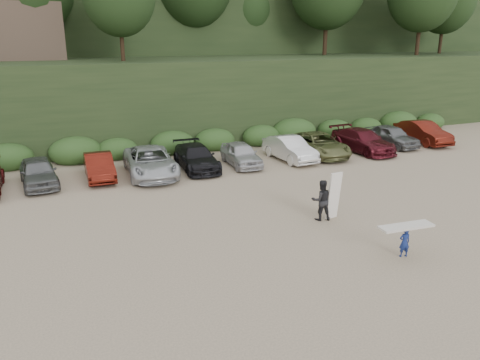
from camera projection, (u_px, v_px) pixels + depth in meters
name	position (u px, v px, depth m)	size (l,w,h in m)	color
ground	(308.00, 223.00, 20.15)	(120.00, 120.00, 0.00)	tan
hillside_backdrop	(132.00, 0.00, 48.38)	(90.00, 41.50, 28.00)	black
parked_cars	(179.00, 158.00, 27.63)	(39.74, 6.25, 1.65)	silver
child_surfer	(405.00, 235.00, 16.82)	(2.09, 0.73, 1.23)	navy
adult_surfer	(322.00, 200.00, 20.22)	(1.37, 0.86, 2.14)	black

